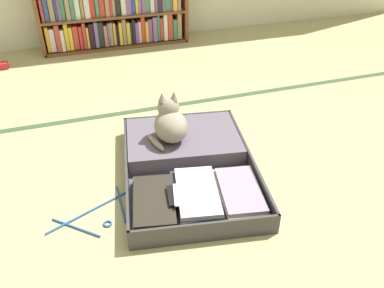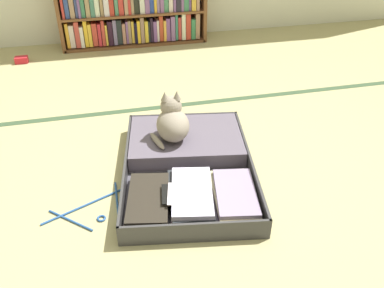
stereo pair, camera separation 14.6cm
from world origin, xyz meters
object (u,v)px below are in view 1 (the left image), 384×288
small_red_pouch (1,66)px  bookshelf (112,0)px  open_suitcase (188,162)px  black_cat (170,123)px  clothes_hanger (98,214)px

small_red_pouch → bookshelf: bearing=14.8°
open_suitcase → black_cat: bearing=105.6°
open_suitcase → bookshelf: bearing=91.5°
black_cat → clothes_hanger: black_cat is taller
open_suitcase → clothes_hanger: 0.53m
bookshelf → open_suitcase: (0.05, -1.98, -0.35)m
bookshelf → small_red_pouch: 1.06m
open_suitcase → small_red_pouch: (-1.01, 1.72, -0.02)m
bookshelf → black_cat: bearing=-89.8°
open_suitcase → clothes_hanger: bearing=-158.0°
bookshelf → clothes_hanger: 2.25m
bookshelf → open_suitcase: size_ratio=1.27×
black_cat → small_red_pouch: bearing=121.8°
open_suitcase → black_cat: (-0.05, 0.17, 0.15)m
black_cat → open_suitcase: bearing=-74.4°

